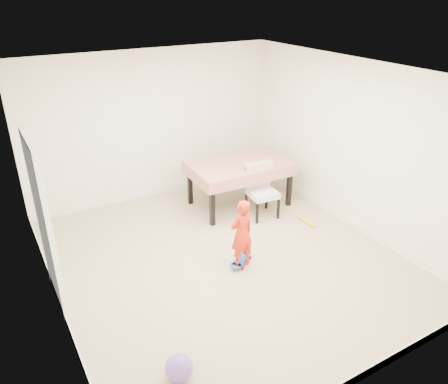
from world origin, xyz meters
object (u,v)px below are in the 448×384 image
dining_table (239,184)px  skateboard (241,261)px  dining_chair (263,192)px  child (242,236)px  balloon (179,368)px

dining_table → skateboard: bearing=-118.9°
dining_chair → child: bearing=-129.5°
balloon → skateboard: bearing=40.7°
dining_table → dining_chair: 0.56m
skateboard → balloon: size_ratio=1.83×
skateboard → dining_table: bearing=23.8°
dining_table → balloon: size_ratio=6.04×
dining_table → child: 1.89m
child → skateboard: bearing=-130.3°
skateboard → child: (-0.05, -0.07, 0.46)m
dining_chair → balloon: dining_chair is taller
dining_chair → skateboard: size_ratio=1.76×
child → dining_table: bearing=-127.6°
dining_chair → child: size_ratio=0.91×
skateboard → child: size_ratio=0.52×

